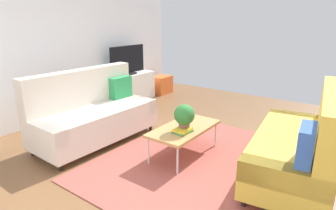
% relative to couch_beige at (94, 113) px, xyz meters
% --- Properties ---
extents(ground_plane, '(7.68, 7.68, 0.00)m').
position_rel_couch_beige_xyz_m(ground_plane, '(0.31, -1.39, -0.44)').
color(ground_plane, brown).
extents(wall_far, '(6.40, 0.12, 2.90)m').
position_rel_couch_beige_xyz_m(wall_far, '(0.31, 1.41, 1.01)').
color(wall_far, silver).
rests_on(wall_far, ground_plane).
extents(area_rug, '(2.90, 2.20, 0.01)m').
position_rel_couch_beige_xyz_m(area_rug, '(0.33, -1.62, -0.44)').
color(area_rug, '#9E4C42').
rests_on(area_rug, ground_plane).
extents(couch_beige, '(1.92, 0.89, 1.10)m').
position_rel_couch_beige_xyz_m(couch_beige, '(0.00, 0.00, 0.00)').
color(couch_beige, beige).
rests_on(couch_beige, ground_plane).
extents(couch_green, '(1.99, 1.08, 1.10)m').
position_rel_couch_beige_xyz_m(couch_green, '(0.68, -2.84, 0.00)').
color(couch_green, gold).
rests_on(couch_green, ground_plane).
extents(coffee_table, '(1.10, 0.56, 0.42)m').
position_rel_couch_beige_xyz_m(coffee_table, '(0.38, -1.42, -0.05)').
color(coffee_table, '#B7844C').
rests_on(coffee_table, ground_plane).
extents(tv_console, '(1.40, 0.44, 0.64)m').
position_rel_couch_beige_xyz_m(tv_console, '(1.87, 1.07, -0.12)').
color(tv_console, silver).
rests_on(tv_console, ground_plane).
extents(tv, '(1.00, 0.20, 0.64)m').
position_rel_couch_beige_xyz_m(tv, '(1.87, 1.05, 0.51)').
color(tv, black).
rests_on(tv, tv_console).
extents(storage_trunk, '(0.52, 0.40, 0.44)m').
position_rel_couch_beige_xyz_m(storage_trunk, '(2.97, 0.97, -0.22)').
color(storage_trunk, orange).
rests_on(storage_trunk, ground_plane).
extents(potted_plant, '(0.27, 0.27, 0.36)m').
position_rel_couch_beige_xyz_m(potted_plant, '(0.27, -1.49, 0.19)').
color(potted_plant, brown).
rests_on(potted_plant, coffee_table).
extents(table_book_0, '(0.26, 0.21, 0.03)m').
position_rel_couch_beige_xyz_m(table_book_0, '(0.21, -1.50, -0.01)').
color(table_book_0, '#3F8C4C').
rests_on(table_book_0, coffee_table).
extents(table_book_1, '(0.25, 0.19, 0.03)m').
position_rel_couch_beige_xyz_m(table_book_1, '(0.21, -1.50, 0.02)').
color(table_book_1, gold).
rests_on(table_book_1, table_book_0).
extents(vase_0, '(0.09, 0.09, 0.15)m').
position_rel_couch_beige_xyz_m(vase_0, '(1.29, 1.12, 0.27)').
color(vase_0, '#33B29E').
rests_on(vase_0, tv_console).
extents(vase_1, '(0.13, 0.13, 0.15)m').
position_rel_couch_beige_xyz_m(vase_1, '(1.44, 1.12, 0.28)').
color(vase_1, '#33B29E').
rests_on(vase_1, tv_console).
extents(bottle_0, '(0.04, 0.04, 0.20)m').
position_rel_couch_beige_xyz_m(bottle_0, '(1.63, 1.03, 0.30)').
color(bottle_0, gold).
rests_on(bottle_0, tv_console).
extents(bottle_1, '(0.04, 0.04, 0.18)m').
position_rel_couch_beige_xyz_m(bottle_1, '(1.73, 1.03, 0.29)').
color(bottle_1, '#262626').
rests_on(bottle_1, tv_console).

